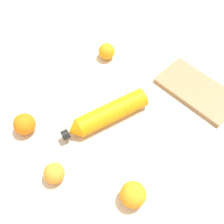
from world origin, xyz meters
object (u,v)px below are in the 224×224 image
orange_0 (107,51)px  cutting_board (197,90)px  water_bottle (107,115)px  orange_3 (24,124)px  orange_2 (133,195)px  orange_1 (54,173)px

orange_0 → cutting_board: size_ratio=0.23×
water_bottle → orange_3: bearing=-21.9°
orange_0 → orange_2: bearing=-20.3°
cutting_board → orange_2: bearing=-77.8°
orange_1 → orange_0: bearing=134.9°
water_bottle → orange_1: (0.11, -0.24, -0.00)m
orange_1 → orange_3: (-0.20, -0.02, 0.00)m
water_bottle → orange_1: size_ratio=4.88×
orange_0 → orange_1: (0.37, -0.37, -0.00)m
orange_0 → orange_2: (0.54, -0.20, 0.01)m
orange_0 → orange_1: same height
orange_3 → orange_1: bearing=6.2°
cutting_board → orange_0: bearing=-162.6°
water_bottle → orange_2: size_ratio=4.08×
orange_0 → cutting_board: bearing=34.1°
water_bottle → orange_0: (-0.26, 0.14, -0.00)m
orange_2 → orange_1: bearing=-134.1°
orange_1 → cutting_board: size_ratio=0.22×
water_bottle → orange_3: size_ratio=4.30×
orange_0 → orange_2: size_ratio=0.85×
orange_1 → orange_2: 0.24m
orange_3 → cutting_board: (0.15, 0.61, -0.03)m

